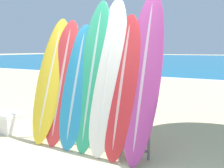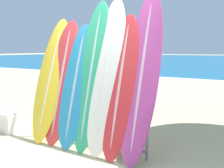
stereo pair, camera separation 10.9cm
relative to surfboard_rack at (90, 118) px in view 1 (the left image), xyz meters
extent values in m
plane|color=beige|center=(-0.23, -0.78, -0.50)|extent=(160.00, 160.00, 0.00)
cube|color=#146693|center=(-0.23, 39.39, -0.50)|extent=(120.00, 60.00, 0.00)
cube|color=white|center=(-0.23, 9.69, -0.49)|extent=(120.00, 0.60, 0.01)
cylinder|color=slate|center=(-1.00, 0.00, -0.04)|extent=(0.04, 0.04, 0.93)
cylinder|color=slate|center=(1.00, 0.00, -0.04)|extent=(0.04, 0.04, 0.93)
cylinder|color=slate|center=(0.00, 0.00, 0.41)|extent=(2.03, 0.04, 0.04)
cylinder|color=slate|center=(0.00, 0.00, -0.38)|extent=(2.03, 0.04, 0.04)
ellipsoid|color=yellow|center=(-0.84, 0.03, 0.60)|extent=(0.60, 0.86, 2.19)
ellipsoid|color=beige|center=(-0.84, 0.03, 0.60)|extent=(0.11, 0.84, 2.11)
ellipsoid|color=red|center=(-0.58, 0.02, 0.57)|extent=(0.59, 0.74, 2.14)
ellipsoid|color=#D59E9F|center=(-0.58, 0.02, 0.57)|extent=(0.11, 0.72, 2.06)
ellipsoid|color=teal|center=(-0.26, 0.00, 0.53)|extent=(0.59, 0.73, 2.05)
ellipsoid|color=#98BACC|center=(-0.26, 0.00, 0.53)|extent=(0.11, 0.71, 1.97)
ellipsoid|color=#289E70|center=(0.02, 0.06, 0.72)|extent=(0.54, 0.81, 2.43)
ellipsoid|color=#9AC3B3|center=(0.02, 0.06, 0.72)|extent=(0.10, 0.79, 2.34)
ellipsoid|color=silver|center=(0.29, 0.06, 0.73)|extent=(0.56, 0.86, 2.45)
ellipsoid|color=silver|center=(0.29, 0.06, 0.73)|extent=(0.10, 0.83, 2.36)
ellipsoid|color=red|center=(0.55, 0.02, 0.59)|extent=(0.53, 0.79, 2.17)
ellipsoid|color=#D19A9C|center=(0.55, 0.02, 0.59)|extent=(0.10, 0.77, 2.09)
ellipsoid|color=#B23D8E|center=(0.87, 0.09, 0.75)|extent=(0.52, 0.91, 2.51)
ellipsoid|color=#CAA1BE|center=(0.87, 0.09, 0.75)|extent=(0.09, 0.88, 2.41)
cylinder|color=tan|center=(-1.87, 2.31, -0.13)|extent=(0.10, 0.10, 0.74)
cylinder|color=tan|center=(-1.74, 2.41, -0.13)|extent=(0.10, 0.10, 0.74)
cube|color=gold|center=(-1.80, 2.36, 0.13)|extent=(0.24, 0.23, 0.22)
cube|color=#DB3842|center=(-1.80, 2.36, 0.52)|extent=(0.27, 0.25, 0.58)
sphere|color=tan|center=(-1.80, 2.36, 0.95)|extent=(0.21, 0.21, 0.21)
cylinder|color=#A87A5B|center=(-0.86, 4.54, -0.12)|extent=(0.11, 0.11, 0.76)
cylinder|color=#A87A5B|center=(-0.94, 4.68, -0.12)|extent=(0.11, 0.11, 0.76)
cube|color=#282D38|center=(-0.90, 4.61, 0.14)|extent=(0.22, 0.25, 0.23)
cube|color=#DB3842|center=(-0.90, 4.61, 0.55)|extent=(0.24, 0.27, 0.59)
sphere|color=#A87A5B|center=(-0.90, 4.61, 0.99)|extent=(0.21, 0.21, 0.21)
cube|color=silver|center=(-1.86, -0.14, -0.34)|extent=(0.50, 0.39, 0.32)
cube|color=white|center=(-1.86, -0.14, -0.15)|extent=(0.52, 0.41, 0.07)
camera|label=1|loc=(1.85, -2.94, 1.11)|focal=35.00mm
camera|label=2|loc=(1.95, -2.89, 1.11)|focal=35.00mm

